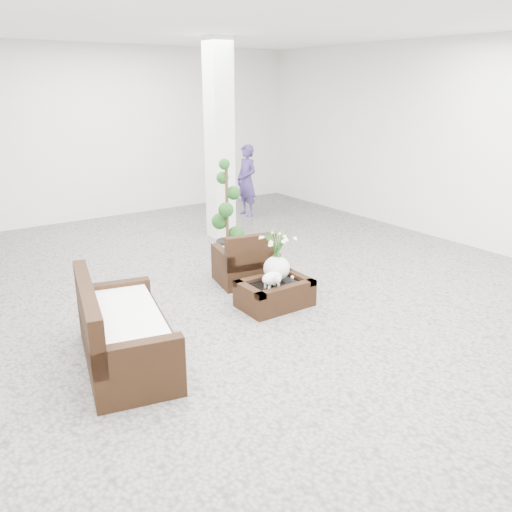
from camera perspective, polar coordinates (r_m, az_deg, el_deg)
ground at (r=7.03m, az=-0.46°, el=-4.59°), size 11.00×11.00×0.00m
column at (r=9.54m, az=-4.00°, el=12.35°), size 0.40×0.40×3.50m
coffee_table at (r=6.74m, az=2.05°, el=-4.23°), size 0.90×0.60×0.31m
sheep_figurine at (r=6.50m, az=1.75°, el=-2.61°), size 0.28×0.23×0.21m
planter_narcissus at (r=6.68m, az=2.29°, el=0.65°), size 0.44×0.44×0.80m
tealight at (r=6.86m, az=3.99°, el=-2.30°), size 0.04×0.04×0.03m
armchair at (r=7.46m, az=-1.44°, el=-0.04°), size 0.85×0.83×0.78m
loveseat at (r=5.46m, az=-14.09°, el=-7.09°), size 1.14×1.81×0.90m
topiary at (r=8.58m, az=-3.18°, el=5.18°), size 0.42×0.42×1.58m
shopper at (r=11.28m, az=-1.02°, el=8.23°), size 0.40×0.58×1.52m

